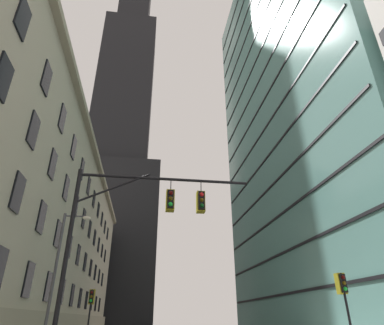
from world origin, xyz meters
TOP-DOWN VIEW (x-y plane):
  - station_building at (-18.30, 28.12)m, footprint 15.29×68.25m
  - dark_skyscraper at (-13.59, 80.93)m, footprint 25.40×25.40m
  - glass_office_midrise at (18.76, 23.27)m, footprint 15.62×37.82m
  - traffic_signal_mast at (-3.66, 4.00)m, footprint 8.32×0.63m
  - traffic_light_near_right at (6.81, 5.97)m, footprint 0.40×0.63m
  - traffic_light_far_left at (-7.23, 16.27)m, footprint 0.40×0.63m
  - street_lamppost at (-8.64, 10.98)m, footprint 1.77×0.32m

SIDE VIEW (x-z plane):
  - traffic_light_far_left at x=-7.23m, z-range 1.21..4.76m
  - traffic_light_near_right at x=6.81m, z-range 1.26..4.96m
  - street_lamppost at x=-8.64m, z-range 0.83..8.63m
  - traffic_signal_mast at x=-3.66m, z-range 1.86..9.80m
  - station_building at x=-18.30m, z-range -0.02..22.03m
  - glass_office_midrise at x=18.76m, z-range 0.00..59.98m
  - dark_skyscraper at x=-13.59m, z-range -40.06..156.96m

